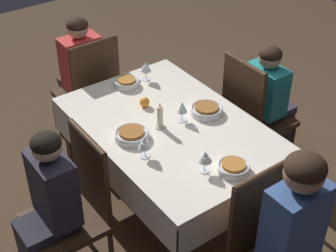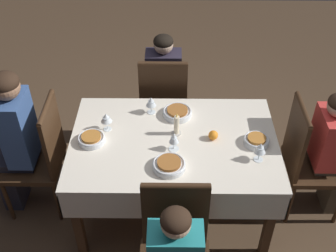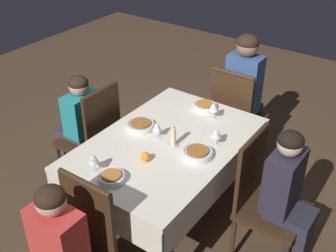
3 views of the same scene
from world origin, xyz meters
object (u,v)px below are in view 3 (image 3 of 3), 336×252
person_child_dark (289,198)px  wine_glass_east (214,107)px  chair_south (263,196)px  wine_glass_west (93,159)px  chair_north (94,134)px  person_adult_denim (245,90)px  candle_centerpiece (173,138)px  wine_glass_north (157,126)px  bowl_north (141,125)px  bowl_west (112,178)px  dining_table (167,151)px  wine_glass_south (216,133)px  bowl_south (198,153)px  person_child_teal (79,124)px  bowl_east (205,106)px  chair_west (78,252)px  chair_east (235,113)px  orange_fruit (146,157)px

person_child_dark → wine_glass_east: bearing=64.2°
chair_south → wine_glass_west: (-0.64, 0.93, 0.31)m
chair_north → person_adult_denim: 1.42m
candle_centerpiece → wine_glass_north: bearing=81.7°
bowl_north → bowl_west: 0.64m
dining_table → wine_glass_south: (0.17, -0.31, 0.18)m
dining_table → chair_south: chair_south is taller
wine_glass_east → wine_glass_south: wine_glass_east is taller
person_adult_denim → wine_glass_north: person_adult_denim is taller
bowl_south → candle_centerpiece: 0.21m
wine_glass_west → person_child_teal: bearing=53.1°
person_adult_denim → bowl_east: (-0.57, 0.09, 0.06)m
chair_north → person_child_dark: size_ratio=0.90×
chair_south → bowl_east: 0.93m
chair_west → bowl_east: 1.57m
wine_glass_east → bowl_south: size_ratio=0.66×
bowl_south → person_adult_denim: bearing=10.2°
chair_south → person_adult_denim: (1.05, 0.68, 0.17)m
chair_west → wine_glass_north: chair_west is taller
chair_west → wine_glass_north: bearing=98.4°
chair_east → orange_fruit: 1.28m
person_adult_denim → bowl_west: person_adult_denim is taller
person_child_teal → bowl_east: person_child_teal is taller
person_child_dark → bowl_east: size_ratio=5.81×
bowl_east → wine_glass_east: wine_glass_east is taller
candle_centerpiece → orange_fruit: 0.26m
chair_west → chair_south: 1.27m
wine_glass_north → bowl_north: bearing=81.3°
person_child_dark → wine_glass_north: person_child_dark is taller
candle_centerpiece → person_adult_denim: bearing=0.2°
wine_glass_west → bowl_east: bearing=-8.3°
dining_table → person_adult_denim: (1.14, -0.07, 0.05)m
wine_glass_south → candle_centerpiece: (-0.19, 0.24, -0.03)m
person_child_dark → wine_glass_west: 1.30m
chair_west → wine_glass_south: size_ratio=7.07×
bowl_north → bowl_east: bearing=-24.4°
wine_glass_south → candle_centerpiece: size_ratio=0.78×
chair_north → candle_centerpiece: chair_north is taller
chair_west → wine_glass_south: bearing=77.7°
bowl_north → candle_centerpiece: size_ratio=1.20×
bowl_north → person_child_dark: bearing=-87.3°
chair_east → chair_north: size_ratio=1.00×
chair_west → bowl_south: chair_west is taller
chair_east → chair_south: bearing=127.1°
bowl_west → orange_fruit: orange_fruit is taller
bowl_east → wine_glass_west: (-1.12, 0.16, 0.07)m
chair_north → bowl_west: size_ratio=5.60×
chair_south → bowl_south: chair_south is taller
wine_glass_west → bowl_south: bearing=-41.0°
person_adult_denim → wine_glass_north: 1.15m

